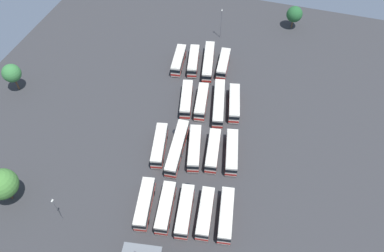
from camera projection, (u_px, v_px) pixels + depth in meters
ground_plane at (199, 129)px, 90.75m from camera, size 124.37×124.37×0.00m
bus_row0_slot0 at (226, 215)px, 73.83m from camera, size 11.41×4.41×3.50m
bus_row0_slot1 at (205, 213)px, 74.08m from camera, size 10.81×4.09×3.50m
bus_row0_slot2 at (185, 211)px, 74.35m from camera, size 11.19×4.36×3.50m
bus_row0_slot3 at (166, 208)px, 74.88m from camera, size 10.97×4.26×3.50m
bus_row0_slot4 at (145, 204)px, 75.45m from camera, size 11.17×4.68×3.50m
bus_row1_slot0 at (232, 152)px, 83.87m from camera, size 11.53×4.84×3.50m
bus_row1_slot1 at (213, 151)px, 84.14m from camera, size 10.99×4.23×3.50m
bus_row1_slot2 at (194, 148)px, 84.61m from camera, size 11.87×5.24×3.50m
bus_row1_slot3 at (177, 148)px, 84.63m from camera, size 14.89×4.11×3.50m
bus_row1_slot4 at (159, 145)px, 85.11m from camera, size 11.47×4.95×3.50m
bus_row2_slot0 at (234, 103)px, 93.81m from camera, size 11.58×4.97×3.50m
bus_row2_slot1 at (219, 103)px, 93.77m from camera, size 14.92×5.62×3.50m
bus_row2_slot2 at (202, 101)px, 94.18m from camera, size 11.17×4.35×3.50m
bus_row2_slot3 at (186, 99)px, 94.71m from camera, size 11.66×5.17×3.50m
bus_row3_slot1 at (223, 64)px, 103.69m from camera, size 10.82×3.67×3.50m
bus_row3_slot2 at (208, 62)px, 104.26m from camera, size 14.93×5.49×3.50m
bus_row3_slot3 at (193, 61)px, 104.50m from camera, size 11.36×4.88×3.50m
bus_row3_slot4 at (179, 60)px, 104.67m from camera, size 11.15×4.13×3.50m
lamp_post_by_building at (57, 209)px, 72.13m from camera, size 0.56×0.28×7.51m
lamp_post_far_corner at (221, 23)px, 110.73m from camera, size 0.56×0.28×9.48m
tree_west_edge at (12, 73)px, 95.51m from camera, size 4.81×4.81×8.04m
tree_northwest at (294, 14)px, 114.30m from camera, size 4.89×4.89×7.26m
tree_north_edge at (2, 184)px, 74.07m from camera, size 6.39×6.39×8.82m
puddle_centre_drain at (175, 132)px, 90.13m from camera, size 1.50×1.50×0.01m
puddle_between_rows at (187, 188)px, 79.95m from camera, size 2.45×2.45×0.01m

